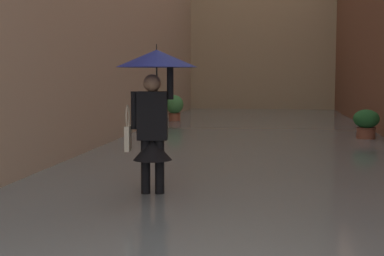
{
  "coord_description": "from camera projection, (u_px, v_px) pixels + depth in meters",
  "views": [
    {
      "loc": [
        -0.42,
        2.52,
        1.65
      ],
      "look_at": [
        0.43,
        -3.6,
        1.07
      ],
      "focal_mm": 53.1,
      "sensor_mm": 36.0,
      "label": 1
    }
  ],
  "objects": [
    {
      "name": "flood_water",
      "position": [
        253.0,
        139.0,
        13.98
      ],
      "size": [
        7.17,
        28.91,
        0.13
      ],
      "primitive_type": "cube",
      "color": "slate",
      "rests_on": "ground_plane"
    },
    {
      "name": "person_wading",
      "position": [
        154.0,
        91.0,
        7.18
      ],
      "size": [
        1.04,
        1.04,
        2.03
      ],
      "color": "#2D2319",
      "rests_on": "ground_plane"
    },
    {
      "name": "ground_plane",
      "position": [
        253.0,
        142.0,
        13.99
      ],
      "size": [
        60.0,
        60.0,
        0.0
      ],
      "primitive_type": "plane",
      "color": "gray"
    },
    {
      "name": "potted_plant_mid_right",
      "position": [
        175.0,
        108.0,
        18.9
      ],
      "size": [
        0.59,
        0.59,
        0.98
      ],
      "color": "#9E563D",
      "rests_on": "ground_plane"
    },
    {
      "name": "potted_plant_mid_left",
      "position": [
        366.0,
        124.0,
        13.61
      ],
      "size": [
        0.62,
        0.62,
        0.82
      ],
      "color": "brown",
      "rests_on": "ground_plane"
    }
  ]
}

